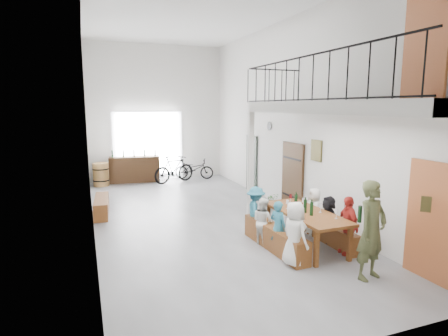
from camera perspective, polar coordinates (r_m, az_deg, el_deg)
name	(u,v)px	position (r m, az deg, el deg)	size (l,w,h in m)	color
floor	(200,218)	(10.37, -3.70, -7.58)	(12.00, 12.00, 0.00)	#5E5E60
room_walls	(198,86)	(9.94, -3.92, 12.43)	(12.00, 12.00, 12.00)	white
gateway_portal	(148,146)	(15.72, -11.46, 3.26)	(2.80, 0.08, 2.80)	white
right_wall_decor	(326,159)	(9.53, 15.34, 1.33)	(0.07, 8.28, 5.07)	#A3532B
balcony	(337,109)	(8.00, 16.79, 8.57)	(1.52, 5.62, 4.00)	silver
tasting_table	(306,215)	(8.28, 12.33, -7.06)	(0.95, 2.27, 0.79)	brown
bench_inner	(275,238)	(8.17, 7.73, -10.54)	(0.35, 2.16, 0.50)	brown
bench_wall	(328,233)	(8.81, 15.62, -9.54)	(0.24, 1.87, 0.43)	brown
tableware	(304,205)	(8.29, 12.14, -5.50)	(0.61, 1.49, 0.35)	black
side_bench	(102,206)	(11.17, -18.15, -5.54)	(0.37, 1.67, 0.47)	brown
oak_barrel	(101,175)	(15.08, -18.25, -0.95)	(0.60, 0.60, 0.88)	#9C6D3B
serving_counter	(135,169)	(15.47, -13.46, -0.21)	(1.96, 0.54, 1.03)	#3A240F
counter_bottles	(134,153)	(15.38, -13.56, 2.21)	(1.70, 0.29, 0.28)	black
guest_left_a	(295,234)	(7.33, 10.72, -9.84)	(0.61, 0.40, 1.26)	white
guest_left_b	(278,227)	(7.88, 8.25, -8.92)	(0.41, 0.27, 1.12)	#276C83
guest_left_c	(263,221)	(8.36, 5.96, -8.06)	(0.51, 0.40, 1.05)	white
guest_left_d	(256,212)	(8.81, 4.86, -6.65)	(0.77, 0.44, 1.18)	#276C83
guest_right_a	(348,225)	(8.17, 18.31, -8.27)	(0.71, 0.30, 1.22)	#B3251E
guest_right_b	(328,219)	(8.74, 15.55, -7.53)	(0.98, 0.31, 1.06)	black
guest_right_c	(314,212)	(9.15, 13.53, -6.47)	(0.55, 0.36, 1.13)	white
host_standing	(372,230)	(7.10, 21.59, -8.81)	(0.64, 0.42, 1.77)	#444929
potted_plant	(272,200)	(11.59, 7.38, -4.80)	(0.36, 0.31, 0.40)	#1C4317
bicycle_near	(194,169)	(15.77, -4.57, -0.15)	(0.56, 1.61, 0.85)	black
bicycle_far	(174,169)	(15.04, -7.61, -0.18)	(0.51, 1.82, 1.09)	black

